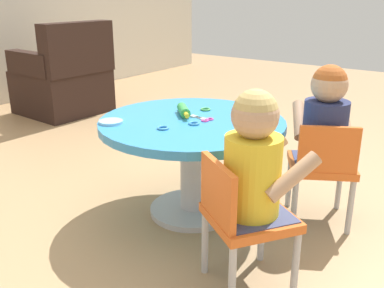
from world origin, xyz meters
TOP-DOWN VIEW (x-y plane):
  - ground_plane at (0.00, 0.00)m, footprint 10.00×10.00m
  - craft_table at (0.00, 0.00)m, footprint 0.92×0.92m
  - child_chair_left at (-0.38, -0.51)m, footprint 0.42×0.42m
  - seated_child_left at (-0.35, -0.53)m, footprint 0.44×0.41m
  - child_chair_right at (0.29, -0.57)m, footprint 0.41×0.41m
  - seated_child_right at (0.32, -0.55)m, footprint 0.43×0.40m
  - armchair_dark at (0.91, 2.15)m, footprint 0.74×0.75m
  - rolling_pin at (0.04, 0.08)m, footprint 0.18×0.18m
  - craft_scissors at (0.04, -0.04)m, footprint 0.08×0.14m
  - playdough_blob_0 at (-0.28, 0.28)m, footprint 0.11×0.11m
  - cookie_cutter_0 at (-0.06, -0.06)m, footprint 0.05×0.05m
  - cookie_cutter_1 at (0.19, 0.05)m, footprint 0.05×0.05m
  - cookie_cutter_2 at (-0.20, 0.02)m, footprint 0.06×0.06m
  - cookie_cutter_3 at (0.36, -0.16)m, footprint 0.05×0.05m

SIDE VIEW (x-z plane):
  - ground_plane at x=0.00m, z-range 0.00..0.00m
  - child_chair_left at x=-0.38m, z-range 0.04..0.57m
  - child_chair_right at x=0.29m, z-range 0.04..0.57m
  - armchair_dark at x=0.91m, z-range -0.12..0.73m
  - craft_table at x=0.00m, z-range 0.14..0.65m
  - craft_scissors at x=0.04m, z-range 0.51..0.51m
  - cookie_cutter_0 at x=-0.06m, z-range 0.51..0.52m
  - cookie_cutter_1 at x=0.19m, z-range 0.51..0.52m
  - cookie_cutter_2 at x=-0.20m, z-range 0.51..0.52m
  - cookie_cutter_3 at x=0.36m, z-range 0.51..0.52m
  - playdough_blob_0 at x=-0.28m, z-range 0.51..0.52m
  - seated_child_left at x=-0.35m, z-range 0.28..0.79m
  - seated_child_right at x=0.32m, z-range 0.28..0.79m
  - rolling_pin at x=0.04m, z-range 0.51..0.56m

